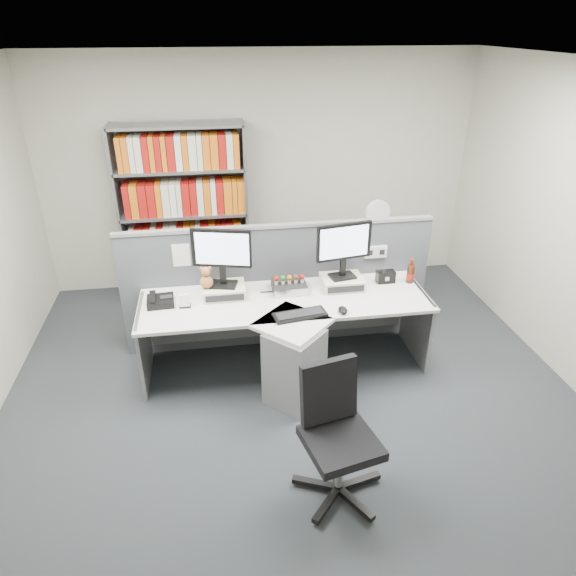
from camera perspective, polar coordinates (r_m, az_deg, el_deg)
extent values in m
plane|color=#32363B|center=(4.41, 1.34, -14.60)|extent=(5.50, 5.50, 0.00)
cube|color=#BAB8A5|center=(6.21, -3.06, 12.43)|extent=(5.00, 0.04, 2.70)
cube|color=white|center=(3.29, 1.90, 22.97)|extent=(5.00, 5.50, 0.04)
cube|color=#4E5258|center=(5.08, -1.04, 0.13)|extent=(3.00, 0.05, 1.25)
cube|color=#96959A|center=(4.82, -1.11, 6.85)|extent=(3.00, 0.07, 0.03)
cube|color=white|center=(5.12, 9.59, 3.96)|extent=(0.22, 0.04, 0.12)
cube|color=white|center=(4.85, -11.66, 3.69)|extent=(0.16, 0.00, 0.22)
cube|color=white|center=(4.84, -6.93, 4.03)|extent=(0.16, 0.00, 0.22)
cube|color=white|center=(5.01, 6.94, 4.87)|extent=(0.16, 0.00, 0.22)
cube|color=white|center=(4.67, -0.32, -1.39)|extent=(2.60, 0.80, 0.03)
cube|color=white|center=(4.32, 0.47, -3.92)|extent=(0.74, 0.74, 0.03)
cube|color=gray|center=(4.43, 0.71, -8.70)|extent=(0.57, 0.57, 0.69)
cube|color=gray|center=(4.85, -15.52, -6.04)|extent=(0.03, 0.70, 0.72)
cube|color=gray|center=(5.16, 13.91, -3.65)|extent=(0.03, 0.70, 0.72)
cube|color=gray|center=(5.15, -0.91, -2.94)|extent=(2.50, 0.02, 0.45)
cube|color=beige|center=(4.74, -7.05, -0.25)|extent=(0.38, 0.30, 0.10)
cube|color=black|center=(4.61, -6.96, -1.11)|extent=(0.34, 0.01, 0.06)
cube|color=beige|center=(4.88, 5.95, 0.67)|extent=(0.38, 0.30, 0.10)
cube|color=black|center=(4.75, 6.39, -0.13)|extent=(0.34, 0.01, 0.06)
cube|color=black|center=(4.71, -7.09, 0.40)|extent=(0.27, 0.22, 0.02)
cube|color=black|center=(4.67, -7.16, 1.44)|extent=(0.06, 0.04, 0.19)
cube|color=black|center=(4.56, -7.34, 4.36)|extent=(0.52, 0.17, 0.35)
cube|color=#CDDDFF|center=(4.54, -7.27, 4.27)|extent=(0.46, 0.12, 0.30)
cube|color=black|center=(4.85, 5.98, 1.31)|extent=(0.25, 0.20, 0.02)
cube|color=black|center=(4.81, 6.03, 2.30)|extent=(0.06, 0.04, 0.19)
cube|color=black|center=(4.71, 6.19, 5.10)|extent=(0.52, 0.12, 0.34)
cube|color=#CDDDFF|center=(4.69, 6.20, 5.01)|extent=(0.46, 0.08, 0.29)
cube|color=black|center=(4.79, 0.11, 0.18)|extent=(0.31, 0.27, 0.08)
cube|color=silver|center=(4.67, 0.37, -0.58)|extent=(0.31, 0.01, 0.08)
cylinder|color=beige|center=(4.73, -1.29, 0.59)|extent=(0.03, 0.03, 0.03)
sphere|color=#A5140F|center=(4.71, -1.29, 1.05)|extent=(0.05, 0.05, 0.05)
cylinder|color=beige|center=(4.74, -0.57, 0.64)|extent=(0.03, 0.03, 0.03)
sphere|color=#19721E|center=(4.72, -0.57, 1.10)|extent=(0.05, 0.05, 0.05)
cylinder|color=beige|center=(4.75, 0.15, 0.69)|extent=(0.03, 0.03, 0.03)
sphere|color=orange|center=(4.73, 0.15, 1.15)|extent=(0.05, 0.05, 0.05)
cylinder|color=beige|center=(4.76, 0.86, 0.74)|extent=(0.03, 0.03, 0.03)
sphere|color=#593319|center=(4.74, 0.87, 1.20)|extent=(0.05, 0.05, 0.05)
cylinder|color=beige|center=(4.77, 1.58, 0.79)|extent=(0.03, 0.03, 0.03)
sphere|color=#A5140F|center=(4.75, 1.58, 1.25)|extent=(0.05, 0.05, 0.05)
cube|color=black|center=(4.39, 1.32, -2.98)|extent=(0.47, 0.24, 0.03)
cube|color=black|center=(4.38, 1.32, -2.80)|extent=(0.42, 0.18, 0.01)
ellipsoid|color=black|center=(4.46, 6.05, -2.43)|extent=(0.08, 0.12, 0.05)
cube|color=black|center=(4.70, -13.83, -1.42)|extent=(0.24, 0.22, 0.06)
cube|color=black|center=(4.68, -14.67, -0.96)|extent=(0.06, 0.19, 0.04)
cube|color=black|center=(4.68, -13.24, -0.97)|extent=(0.11, 0.07, 0.01)
cube|color=black|center=(4.62, -11.24, -1.93)|extent=(0.10, 0.06, 0.02)
cube|color=white|center=(4.57, -11.31, -1.40)|extent=(0.09, 0.04, 0.10)
cube|color=white|center=(4.61, -11.30, -1.17)|extent=(0.09, 0.04, 0.10)
sphere|color=#AB7439|center=(4.67, -8.95, 0.68)|extent=(0.12, 0.12, 0.12)
sphere|color=#AB7439|center=(4.63, -9.04, 1.80)|extent=(0.08, 0.08, 0.08)
sphere|color=#AB7439|center=(4.61, -9.53, 2.09)|extent=(0.03, 0.03, 0.03)
sphere|color=#AB7439|center=(4.61, -8.59, 2.16)|extent=(0.03, 0.03, 0.03)
cube|color=black|center=(5.02, 10.67, 1.24)|extent=(0.17, 0.10, 0.12)
cylinder|color=#3F190A|center=(5.05, 13.32, 1.54)|extent=(0.07, 0.07, 0.18)
cylinder|color=#A5140F|center=(5.06, 13.29, 1.33)|extent=(0.07, 0.07, 0.05)
cylinder|color=#3F190A|center=(5.01, 13.46, 2.72)|extent=(0.03, 0.03, 0.05)
cylinder|color=#A5140F|center=(4.99, 13.49, 3.04)|extent=(0.03, 0.03, 0.01)
cube|color=slate|center=(6.08, -17.85, 7.35)|extent=(0.03, 0.40, 2.00)
cube|color=slate|center=(6.01, -4.68, 8.37)|extent=(0.03, 0.40, 2.00)
cube|color=slate|center=(6.19, -11.27, 8.48)|extent=(1.40, 0.02, 2.00)
cube|color=slate|center=(6.39, -10.51, -0.39)|extent=(1.38, 0.40, 0.03)
cube|color=slate|center=(6.18, -10.90, 3.72)|extent=(1.38, 0.40, 0.03)
cube|color=slate|center=(6.00, -11.32, 8.09)|extent=(1.38, 0.40, 0.03)
cube|color=slate|center=(5.86, -11.78, 12.70)|extent=(1.38, 0.40, 0.03)
cube|color=slate|center=(5.76, -12.23, 17.11)|extent=(1.38, 0.40, 0.03)
cube|color=#A5140F|center=(6.28, -10.67, 1.06)|extent=(1.24, 0.28, 0.36)
cube|color=orange|center=(6.08, -11.07, 5.28)|extent=(1.24, 0.28, 0.36)
cube|color=beige|center=(5.91, -11.50, 9.77)|extent=(1.24, 0.28, 0.36)
cube|color=white|center=(5.79, -11.97, 14.49)|extent=(1.24, 0.28, 0.36)
cube|color=slate|center=(6.11, 9.21, 1.82)|extent=(0.45, 0.60, 0.70)
cube|color=black|center=(5.78, 10.21, 2.06)|extent=(0.40, 0.02, 0.28)
cube|color=black|center=(5.92, 9.95, -0.73)|extent=(0.40, 0.02, 0.28)
cylinder|color=white|center=(5.96, 9.47, 4.98)|extent=(0.18, 0.18, 0.03)
cylinder|color=white|center=(5.92, 9.55, 5.93)|extent=(0.03, 0.03, 0.18)
cylinder|color=white|center=(5.82, 9.79, 8.08)|extent=(0.30, 0.13, 0.30)
cylinder|color=silver|center=(5.85, 9.70, 8.17)|extent=(0.30, 0.12, 0.30)
cylinder|color=silver|center=(3.75, 5.67, -18.97)|extent=(0.05, 0.05, 0.40)
cube|color=black|center=(3.59, 5.84, -16.57)|extent=(0.55, 0.55, 0.07)
cube|color=black|center=(3.55, 4.50, -11.18)|extent=(0.41, 0.19, 0.46)
cube|color=black|center=(3.96, 7.99, -20.23)|extent=(0.30, 0.11, 0.04)
cylinder|color=black|center=(4.02, 9.56, -19.83)|extent=(0.05, 0.05, 0.03)
cube|color=black|center=(4.02, 5.13, -19.14)|extent=(0.08, 0.30, 0.04)
cylinder|color=black|center=(4.11, 4.87, -18.09)|extent=(0.05, 0.05, 0.03)
cube|color=black|center=(3.92, 2.77, -20.62)|extent=(0.29, 0.16, 0.04)
cylinder|color=black|center=(3.94, 0.95, -20.46)|extent=(0.05, 0.05, 0.03)
cube|color=black|center=(3.79, 4.17, -22.79)|extent=(0.23, 0.26, 0.04)
cylinder|color=black|center=(3.74, 3.20, -24.15)|extent=(0.05, 0.05, 0.03)
cube|color=black|center=(3.82, 7.56, -22.52)|extent=(0.20, 0.28, 0.04)
cylinder|color=black|center=(3.78, 8.97, -23.66)|extent=(0.05, 0.05, 0.03)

